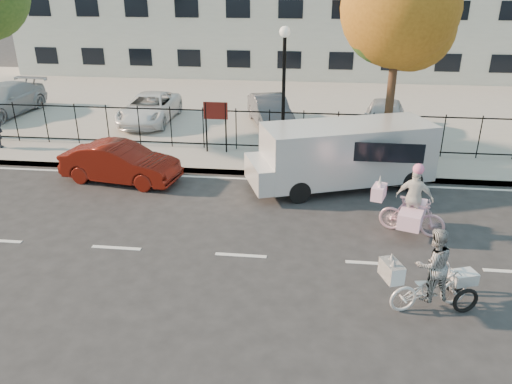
# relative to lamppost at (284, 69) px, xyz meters

# --- Properties ---
(ground) EXTENTS (120.00, 120.00, 0.00)m
(ground) POSITION_rel_lamppost_xyz_m (-0.50, -6.80, -3.11)
(ground) COLOR #333334
(road_markings) EXTENTS (60.00, 9.52, 0.01)m
(road_markings) POSITION_rel_lamppost_xyz_m (-0.50, -6.80, -3.11)
(road_markings) COLOR silver
(road_markings) RESTS_ON ground
(curb) EXTENTS (60.00, 0.10, 0.15)m
(curb) POSITION_rel_lamppost_xyz_m (-0.50, -1.75, -3.04)
(curb) COLOR #A8A399
(curb) RESTS_ON ground
(sidewalk) EXTENTS (60.00, 2.20, 0.15)m
(sidewalk) POSITION_rel_lamppost_xyz_m (-0.50, -0.70, -3.04)
(sidewalk) COLOR #A8A399
(sidewalk) RESTS_ON ground
(parking_lot) EXTENTS (60.00, 15.60, 0.15)m
(parking_lot) POSITION_rel_lamppost_xyz_m (-0.50, 8.20, -3.04)
(parking_lot) COLOR #A8A399
(parking_lot) RESTS_ON ground
(iron_fence) EXTENTS (58.00, 0.06, 1.50)m
(iron_fence) POSITION_rel_lamppost_xyz_m (-0.50, 0.40, -2.21)
(iron_fence) COLOR black
(iron_fence) RESTS_ON sidewalk
(building) EXTENTS (34.00, 10.00, 6.00)m
(building) POSITION_rel_lamppost_xyz_m (-0.50, 18.20, -0.11)
(building) COLOR silver
(building) RESTS_ON ground
(lamppost) EXTENTS (0.36, 0.36, 4.33)m
(lamppost) POSITION_rel_lamppost_xyz_m (0.00, 0.00, 0.00)
(lamppost) COLOR black
(lamppost) RESTS_ON sidewalk
(street_sign) EXTENTS (0.85, 0.06, 1.80)m
(street_sign) POSITION_rel_lamppost_xyz_m (-2.35, 0.00, -1.70)
(street_sign) COLOR black
(street_sign) RESTS_ON sidewalk
(zebra_trike) EXTENTS (1.98, 1.28, 1.71)m
(zebra_trike) POSITION_rel_lamppost_xyz_m (3.40, -8.30, -2.45)
(zebra_trike) COLOR white
(zebra_trike) RESTS_ON ground
(unicorn_bike) EXTENTS (1.89, 1.36, 1.86)m
(unicorn_bike) POSITION_rel_lamppost_xyz_m (3.54, -5.21, -2.42)
(unicorn_bike) COLOR #DBA6B9
(unicorn_bike) RESTS_ON ground
(white_van) EXTENTS (5.94, 3.47, 1.95)m
(white_van) POSITION_rel_lamppost_xyz_m (1.99, -2.30, -2.04)
(white_van) COLOR silver
(white_van) RESTS_ON ground
(red_sedan) EXTENTS (3.86, 1.89, 1.22)m
(red_sedan) POSITION_rel_lamppost_xyz_m (-4.87, -2.71, -2.50)
(red_sedan) COLOR #61130B
(red_sedan) RESTS_ON ground
(lot_car_a) EXTENTS (2.28, 4.82, 1.36)m
(lot_car_a) POSITION_rel_lamppost_xyz_m (-12.80, 3.97, -2.28)
(lot_car_a) COLOR #B0B3B8
(lot_car_a) RESTS_ON parking_lot
(lot_car_b) EXTENTS (2.04, 4.32, 1.19)m
(lot_car_b) POSITION_rel_lamppost_xyz_m (-5.94, 3.58, -2.37)
(lot_car_b) COLOR white
(lot_car_b) RESTS_ON parking_lot
(lot_car_c) EXTENTS (2.36, 3.97, 1.24)m
(lot_car_c) POSITION_rel_lamppost_xyz_m (-0.77, 3.69, -2.34)
(lot_car_c) COLOR #494B51
(lot_car_c) RESTS_ON parking_lot
(lot_car_d) EXTENTS (2.10, 4.07, 1.33)m
(lot_car_d) POSITION_rel_lamppost_xyz_m (3.85, 3.00, -2.30)
(lot_car_d) COLOR #B7BABF
(lot_car_d) RESTS_ON parking_lot
(tree_mid) EXTENTS (3.76, 3.76, 6.90)m
(tree_mid) POSITION_rel_lamppost_xyz_m (3.74, 0.56, 1.72)
(tree_mid) COLOR #442D1D
(tree_mid) RESTS_ON ground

